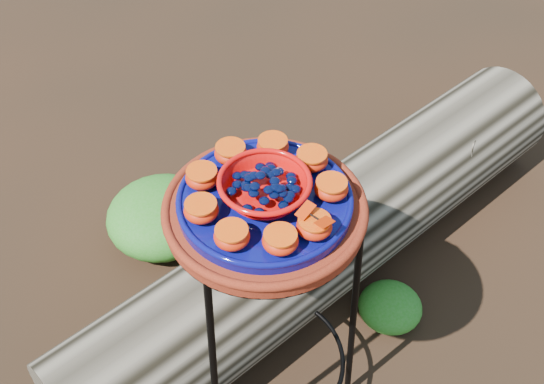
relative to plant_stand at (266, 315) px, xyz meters
name	(u,v)px	position (x,y,z in m)	size (l,w,h in m)	color
plant_stand	(266,315)	(0.00, 0.00, 0.00)	(0.44, 0.44, 0.70)	black
terracotta_saucer	(265,211)	(0.00, 0.00, 0.37)	(0.40, 0.40, 0.03)	#611409
cobalt_plate	(265,202)	(0.00, 0.00, 0.39)	(0.35, 0.35, 0.02)	#070652
red_bowl	(265,189)	(0.00, 0.00, 0.43)	(0.17, 0.17, 0.05)	red
glass_gems	(264,176)	(0.00, 0.00, 0.47)	(0.13, 0.13, 0.02)	black
orange_half_0	(314,226)	(0.04, -0.12, 0.42)	(0.07, 0.07, 0.04)	#AB0700
orange_half_1	(331,188)	(0.12, -0.05, 0.42)	(0.07, 0.07, 0.04)	#AB0700
orange_half_2	(312,160)	(0.12, 0.04, 0.42)	(0.07, 0.07, 0.04)	#AB0700
orange_half_3	(273,147)	(0.07, 0.11, 0.42)	(0.07, 0.07, 0.04)	#AB0700
orange_half_4	(231,153)	(-0.01, 0.13, 0.42)	(0.07, 0.07, 0.04)	#AB0700
orange_half_5	(202,177)	(-0.09, 0.09, 0.42)	(0.07, 0.07, 0.04)	#AB0700
orange_half_6	(201,210)	(-0.13, 0.01, 0.42)	(0.07, 0.07, 0.04)	#AB0700
orange_half_7	(232,236)	(-0.11, -0.08, 0.42)	(0.07, 0.07, 0.04)	#AB0700
orange_half_8	(280,241)	(-0.03, -0.13, 0.42)	(0.07, 0.07, 0.04)	#AB0700
butterfly	(315,217)	(0.04, -0.12, 0.45)	(0.08, 0.05, 0.01)	#C32601
driftwood_log	(329,235)	(0.35, 0.28, -0.18)	(1.79, 0.47, 0.33)	black
foliage_left	(153,364)	(-0.26, 0.17, -0.28)	(0.29, 0.29, 0.14)	#1F6F14
foliage_right	(390,306)	(0.43, 0.05, -0.30)	(0.19, 0.19, 0.09)	#1F6F14
foliage_back	(161,215)	(-0.05, 0.66, -0.26)	(0.36, 0.36, 0.18)	#1F6F14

